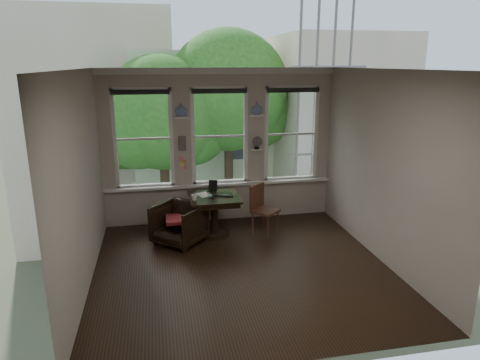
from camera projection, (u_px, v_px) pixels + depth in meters
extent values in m
plane|color=black|center=(242.00, 268.00, 6.66)|extent=(4.50, 4.50, 0.00)
plane|color=silver|center=(242.00, 69.00, 5.86)|extent=(4.50, 4.50, 0.00)
plane|color=#C0B3A4|center=(219.00, 146.00, 8.39)|extent=(4.50, 0.00, 4.50)
plane|color=#C0B3A4|center=(289.00, 232.00, 4.13)|extent=(4.50, 0.00, 4.50)
plane|color=#C0B3A4|center=(81.00, 183.00, 5.84)|extent=(0.00, 4.50, 4.50)
plane|color=#C0B3A4|center=(383.00, 168.00, 6.68)|extent=(0.00, 4.50, 4.50)
cube|color=white|center=(182.00, 117.00, 8.00)|extent=(0.26, 0.16, 0.03)
cube|color=white|center=(257.00, 115.00, 8.27)|extent=(0.26, 0.16, 0.03)
cube|color=#59544F|center=(182.00, 143.00, 8.16)|extent=(0.14, 0.06, 0.28)
imported|color=silver|center=(181.00, 110.00, 7.96)|extent=(0.24, 0.24, 0.25)
imported|color=silver|center=(257.00, 108.00, 8.24)|extent=(0.24, 0.24, 0.25)
imported|color=black|center=(179.00, 224.00, 7.48)|extent=(1.10, 1.10, 0.72)
cube|color=maroon|center=(179.00, 219.00, 7.45)|extent=(0.45, 0.45, 0.06)
imported|color=black|center=(224.00, 196.00, 7.70)|extent=(0.39, 0.32, 0.03)
imported|color=white|center=(194.00, 197.00, 7.51)|extent=(0.13, 0.13, 0.10)
imported|color=white|center=(211.00, 196.00, 7.60)|extent=(0.16, 0.16, 0.10)
cube|color=black|center=(213.00, 186.00, 7.99)|extent=(0.18, 0.13, 0.22)
cube|color=silver|center=(204.00, 195.00, 7.83)|extent=(0.32, 0.36, 0.00)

